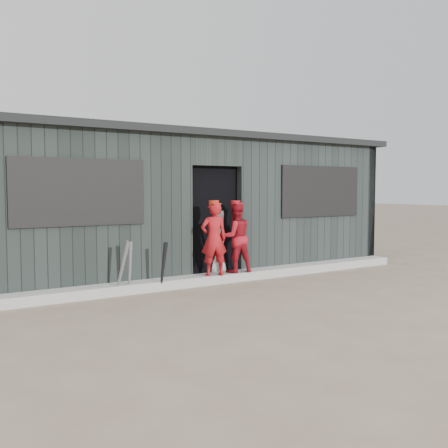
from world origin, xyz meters
TOP-DOWN VIEW (x-y plane):
  - ground at (0.00, 0.00)m, footprint 80.00×80.00m
  - curb at (0.00, 1.82)m, footprint 8.00×0.36m
  - bat_left at (-1.90, 1.64)m, footprint 0.19×0.33m
  - bat_mid at (-1.75, 1.70)m, footprint 0.07×0.15m
  - bat_right at (-1.24, 1.60)m, footprint 0.10×0.23m
  - player_red_left at (-0.26, 1.70)m, footprint 0.51×0.39m
  - player_red_right at (0.23, 1.79)m, footprint 0.66×0.55m
  - player_grey_back at (0.14, 2.29)m, footprint 0.74×0.62m
  - dugout at (-0.00, 3.50)m, footprint 8.30×3.30m

SIDE VIEW (x-z plane):
  - ground at x=0.00m, z-range 0.00..0.00m
  - curb at x=0.00m, z-range 0.00..0.15m
  - bat_right at x=-1.24m, z-range 0.00..0.78m
  - bat_mid at x=-1.75m, z-range 0.00..0.81m
  - bat_left at x=-1.90m, z-range 0.00..0.84m
  - player_grey_back at x=0.14m, z-range 0.00..1.29m
  - player_red_right at x=0.23m, z-range 0.15..1.37m
  - player_red_left at x=-0.26m, z-range 0.15..1.38m
  - dugout at x=0.00m, z-range -0.02..2.60m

